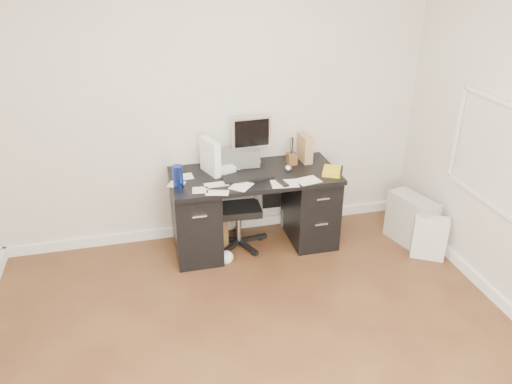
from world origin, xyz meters
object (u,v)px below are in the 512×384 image
office_chair (238,202)px  wicker_basket (203,228)px  keyboard (248,177)px  desk (254,208)px  lcd_monitor (251,140)px  pc_tower (411,220)px

office_chair → wicker_basket: office_chair is taller
keyboard → office_chair: size_ratio=0.49×
desk → lcd_monitor: (0.03, 0.23, 0.58)m
lcd_monitor → wicker_basket: (-0.50, -0.11, -0.80)m
desk → keyboard: 0.38m
desk → pc_tower: bearing=-12.2°
desk → pc_tower: desk is taller
keyboard → wicker_basket: (-0.39, 0.20, -0.58)m
pc_tower → lcd_monitor: bearing=143.2°
lcd_monitor → wicker_basket: size_ratio=1.26×
keyboard → pc_tower: bearing=-10.8°
pc_tower → desk: bearing=151.8°
desk → pc_tower: (1.46, -0.32, -0.16)m
lcd_monitor → office_chair: bearing=-135.0°
desk → wicker_basket: 0.53m
wicker_basket → desk: bearing=-13.6°
keyboard → pc_tower: size_ratio=0.93×
pc_tower → keyboard: bearing=155.6°
office_chair → wicker_basket: size_ratio=2.48×
desk → office_chair: (-0.15, 0.04, 0.06)m
desk → pc_tower: size_ratio=3.14×
desk → office_chair: 0.16m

